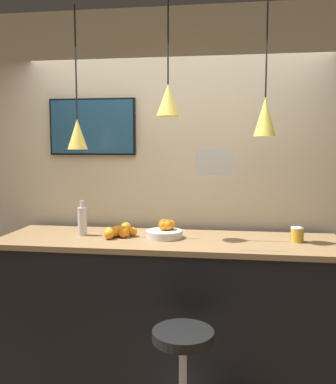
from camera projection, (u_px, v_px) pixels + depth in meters
The scene contains 12 objects.
back_wall at pixel (176, 185), 3.62m from camera, with size 8.00×0.06×2.90m.
service_counter at pixel (168, 309), 3.24m from camera, with size 2.54×0.74×1.09m.
bar_stool at pixel (183, 370), 2.57m from camera, with size 0.46×0.46×0.68m.
fruit_bowl at pixel (165, 232), 3.21m from camera, with size 0.28×0.28×0.14m.
orange_pile at pixel (119, 231), 3.25m from camera, with size 0.23×0.32×0.09m.
juice_bottle at pixel (82, 221), 3.29m from camera, with size 0.07×0.07×0.27m.
spread_jar at pixel (297, 235), 3.07m from camera, with size 0.09×0.09×0.11m.
pendant_lamp_left at pixel (77, 133), 3.20m from camera, with size 0.15×0.15×1.05m.
pendant_lamp_middle at pixel (168, 100), 3.07m from camera, with size 0.17×0.17×0.81m.
pendant_lamp_right at pixel (265, 116), 2.99m from camera, with size 0.16×0.16×0.96m.
mounted_tv at pixel (92, 127), 3.61m from camera, with size 0.74×0.04×0.48m.
hanging_menu_board at pixel (215, 162), 2.79m from camera, with size 0.24×0.01×0.17m.
Camera 1 is at (0.45, -2.35, 1.78)m, focal length 40.00 mm.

